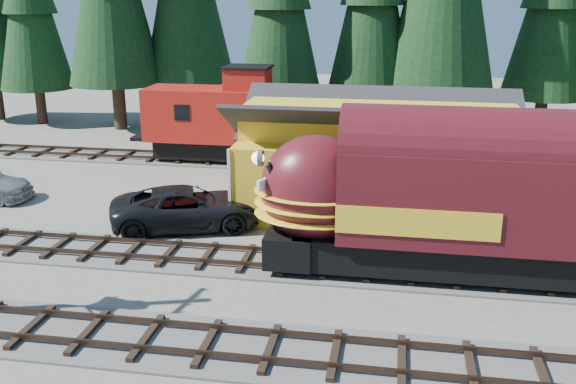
% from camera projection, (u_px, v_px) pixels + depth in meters
% --- Properties ---
extents(ground, '(120.00, 120.00, 0.00)m').
position_uv_depth(ground, '(361.00, 325.00, 19.29)').
color(ground, '#6B665B').
rests_on(ground, ground).
extents(track_spur, '(32.00, 3.20, 0.33)m').
position_uv_depth(track_spur, '(210.00, 160.00, 37.81)').
color(track_spur, '#4C4947').
rests_on(track_spur, ground).
extents(depot, '(12.80, 7.00, 5.30)m').
position_uv_depth(depot, '(378.00, 148.00, 28.27)').
color(depot, gold).
rests_on(depot, ground).
extents(locomotive, '(16.79, 3.34, 4.57)m').
position_uv_depth(locomotive, '(490.00, 207.00, 21.61)').
color(locomotive, black).
rests_on(locomotive, ground).
extents(caboose, '(9.91, 2.87, 5.15)m').
position_uv_depth(caboose, '(233.00, 119.00, 36.82)').
color(caboose, black).
rests_on(caboose, ground).
extents(pickup_truck_a, '(6.94, 4.93, 1.76)m').
position_uv_depth(pickup_truck_a, '(187.00, 208.00, 26.97)').
color(pickup_truck_a, black).
rests_on(pickup_truck_a, ground).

